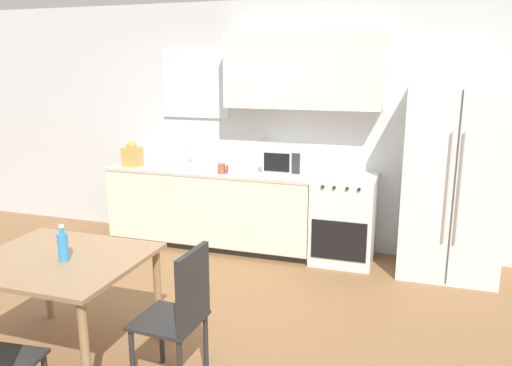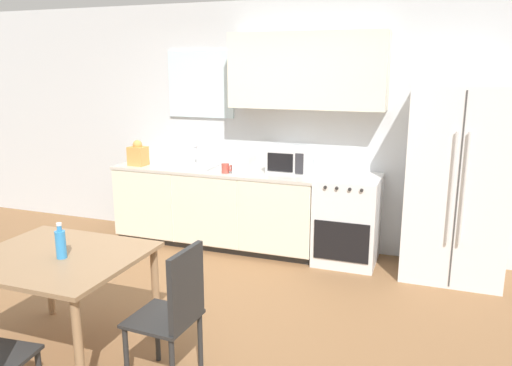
# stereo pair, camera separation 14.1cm
# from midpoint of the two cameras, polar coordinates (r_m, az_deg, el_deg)

# --- Properties ---
(ground_plane) EXTENTS (12.00, 12.00, 0.00)m
(ground_plane) POSITION_cam_midpoint_polar(r_m,az_deg,el_deg) (4.26, -7.81, -15.02)
(ground_plane) COLOR olive
(wall_back) EXTENTS (12.00, 0.38, 2.70)m
(wall_back) POSITION_cam_midpoint_polar(r_m,az_deg,el_deg) (5.58, 1.16, 7.60)
(wall_back) COLOR silver
(wall_back) RESTS_ON ground_plane
(kitchen_counter) EXTENTS (2.36, 0.66, 0.89)m
(kitchen_counter) POSITION_cam_midpoint_polar(r_m,az_deg,el_deg) (5.69, -5.73, -2.73)
(kitchen_counter) COLOR #333333
(kitchen_counter) RESTS_ON ground_plane
(oven_range) EXTENTS (0.63, 0.65, 0.91)m
(oven_range) POSITION_cam_midpoint_polar(r_m,az_deg,el_deg) (5.29, 9.26, -4.04)
(oven_range) COLOR white
(oven_range) RESTS_ON ground_plane
(refrigerator) EXTENTS (0.91, 0.73, 1.84)m
(refrigerator) POSITION_cam_midpoint_polar(r_m,az_deg,el_deg) (5.10, 20.75, 0.04)
(refrigerator) COLOR white
(refrigerator) RESTS_ON ground_plane
(kitchen_sink) EXTENTS (0.58, 0.40, 0.22)m
(kitchen_sink) POSITION_cam_midpoint_polar(r_m,az_deg,el_deg) (5.72, -8.67, 1.96)
(kitchen_sink) COLOR #B7BABC
(kitchen_sink) RESTS_ON kitchen_counter
(microwave) EXTENTS (0.43, 0.37, 0.27)m
(microwave) POSITION_cam_midpoint_polar(r_m,az_deg,el_deg) (5.39, 2.67, 2.69)
(microwave) COLOR silver
(microwave) RESTS_ON kitchen_counter
(coffee_mug) EXTENTS (0.11, 0.08, 0.10)m
(coffee_mug) POSITION_cam_midpoint_polar(r_m,az_deg,el_deg) (5.34, -4.64, 1.66)
(coffee_mug) COLOR #BF4C3F
(coffee_mug) RESTS_ON kitchen_counter
(grocery_bag_0) EXTENTS (0.20, 0.18, 0.29)m
(grocery_bag_0) POSITION_cam_midpoint_polar(r_m,az_deg,el_deg) (5.89, -14.63, 3.11)
(grocery_bag_0) COLOR #DB994C
(grocery_bag_0) RESTS_ON kitchen_counter
(grocery_bag_1) EXTENTS (0.22, 0.19, 0.28)m
(grocery_bag_1) POSITION_cam_midpoint_polar(r_m,az_deg,el_deg) (5.30, -2.55, 2.36)
(grocery_bag_1) COLOR white
(grocery_bag_1) RESTS_ON kitchen_counter
(dining_table) EXTENTS (1.12, 0.98, 0.74)m
(dining_table) POSITION_cam_midpoint_polar(r_m,az_deg,el_deg) (3.73, -22.59, -9.23)
(dining_table) COLOR #997551
(dining_table) RESTS_ON ground_plane
(dining_chair_side) EXTENTS (0.42, 0.42, 0.93)m
(dining_chair_side) POSITION_cam_midpoint_polar(r_m,az_deg,el_deg) (3.24, -9.75, -13.98)
(dining_chair_side) COLOR #282828
(dining_chair_side) RESTS_ON ground_plane
(drink_bottle) EXTENTS (0.07, 0.07, 0.25)m
(drink_bottle) POSITION_cam_midpoint_polar(r_m,az_deg,el_deg) (3.59, -22.26, -6.67)
(drink_bottle) COLOR #338CD8
(drink_bottle) RESTS_ON dining_table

